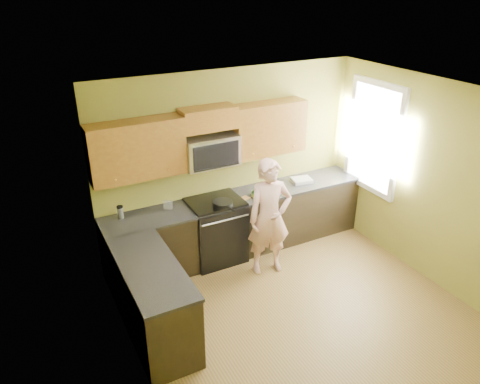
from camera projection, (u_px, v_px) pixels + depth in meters
floor at (303, 316)px, 5.66m from camera, size 4.00×4.00×0.00m
ceiling at (319, 101)px, 4.49m from camera, size 4.00×4.00×0.00m
wall_back at (230, 162)px, 6.67m from camera, size 4.00×0.00×4.00m
wall_front at (465, 334)px, 3.48m from camera, size 4.00×0.00×4.00m
wall_left at (134, 270)px, 4.23m from camera, size 0.00×4.00×4.00m
wall_right at (437, 186)px, 5.91m from camera, size 0.00×4.00×4.00m
cabinet_back_run at (239, 225)px, 6.82m from camera, size 4.00×0.60×0.88m
cabinet_left_run at (153, 301)px, 5.23m from camera, size 0.60×1.60×0.88m
countertop_back at (240, 198)px, 6.62m from camera, size 4.00×0.62×0.04m
countertop_left at (150, 268)px, 5.04m from camera, size 0.62×1.60×0.04m
stove at (216, 230)px, 6.62m from camera, size 0.76×0.65×0.95m
microwave at (210, 165)px, 6.30m from camera, size 0.76×0.40×0.42m
upper_cab_left at (140, 177)px, 5.91m from camera, size 1.22×0.33×0.75m
upper_cab_right at (268, 153)px, 6.72m from camera, size 1.12×0.33×0.75m
upper_cab_over_mw at (208, 118)px, 6.05m from camera, size 0.76×0.33×0.30m
window at (374, 137)px, 6.74m from camera, size 0.06×1.06×1.66m
woman at (270, 217)px, 6.21m from camera, size 0.68×0.52×1.67m
frying_pan at (223, 205)px, 6.29m from camera, size 0.31×0.50×0.06m
butter_tub at (256, 196)px, 6.62m from camera, size 0.14×0.14×0.10m
toast_slice at (245, 198)px, 6.54m from camera, size 0.14×0.14×0.01m
napkin_a at (258, 196)px, 6.55m from camera, size 0.12×0.13×0.06m
napkin_b at (279, 184)px, 6.91m from camera, size 0.16×0.17×0.07m
dish_towel at (302, 180)px, 7.07m from camera, size 0.34×0.30×0.05m
travel_mug at (121, 218)px, 6.02m from camera, size 0.08×0.08×0.18m
glass_b at (166, 205)px, 6.24m from camera, size 0.08×0.08×0.12m
glass_c at (170, 205)px, 6.23m from camera, size 0.08×0.08×0.12m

